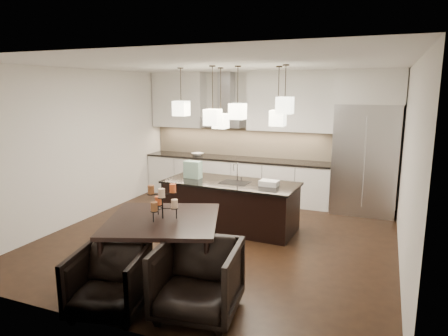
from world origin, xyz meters
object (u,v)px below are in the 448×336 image
at_px(armchair_left, 109,282).
at_px(armchair_right, 198,280).
at_px(dining_table, 164,249).
at_px(refrigerator, 365,159).
at_px(island_body, 231,206).

xyz_separation_m(armchair_left, armchair_right, (0.92, 0.34, 0.05)).
distance_m(dining_table, armchair_left, 0.94).
xyz_separation_m(dining_table, armchair_left, (-0.15, -0.93, -0.05)).
bearing_deg(refrigerator, armchair_right, -107.43).
height_order(refrigerator, armchair_left, refrigerator).
bearing_deg(island_body, armchair_left, -91.76).
xyz_separation_m(refrigerator, island_body, (-2.12, -1.83, -0.67)).
relative_size(armchair_left, armchair_right, 0.88).
bearing_deg(refrigerator, dining_table, -119.01).
distance_m(refrigerator, island_body, 2.88).
bearing_deg(dining_table, refrigerator, 40.68).
xyz_separation_m(island_body, armchair_right, (0.68, -2.74, 0.01)).
distance_m(island_body, armchair_right, 2.82).
bearing_deg(dining_table, armchair_left, -119.28).
distance_m(island_body, dining_table, 2.15).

